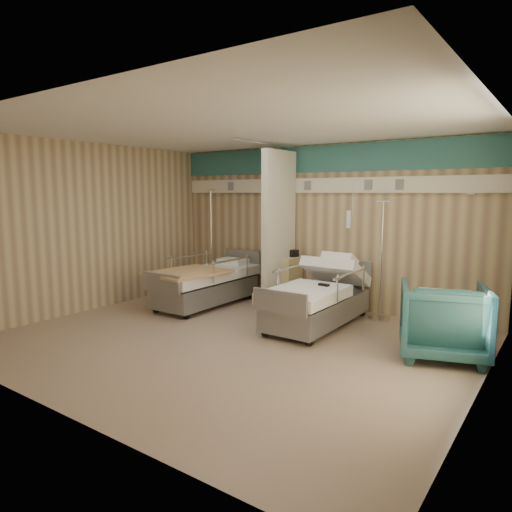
# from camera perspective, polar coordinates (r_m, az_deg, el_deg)

# --- Properties ---
(ground) EXTENTS (6.00, 5.00, 0.00)m
(ground) POSITION_cam_1_polar(r_m,az_deg,el_deg) (6.25, -2.97, -10.53)
(ground) COLOR gray
(ground) RESTS_ON ground
(room_walls) EXTENTS (6.04, 5.04, 2.82)m
(room_walls) POSITION_cam_1_polar(r_m,az_deg,el_deg) (6.15, -1.86, 6.85)
(room_walls) COLOR tan
(room_walls) RESTS_ON ground
(bed_right) EXTENTS (1.00, 2.16, 0.63)m
(bed_right) POSITION_cam_1_polar(r_m,az_deg,el_deg) (6.91, 7.70, -6.08)
(bed_right) COLOR white
(bed_right) RESTS_ON ground
(bed_left) EXTENTS (1.00, 2.16, 0.63)m
(bed_left) POSITION_cam_1_polar(r_m,az_deg,el_deg) (8.13, -6.23, -3.93)
(bed_left) COLOR white
(bed_left) RESTS_ON ground
(bedside_cabinet) EXTENTS (0.50, 0.48, 0.85)m
(bedside_cabinet) POSITION_cam_1_polar(r_m,az_deg,el_deg) (8.20, 3.48, -3.00)
(bedside_cabinet) COLOR #CCBE7F
(bedside_cabinet) RESTS_ON ground
(visitor_armchair) EXTENTS (1.24, 1.26, 0.91)m
(visitor_armchair) POSITION_cam_1_polar(r_m,az_deg,el_deg) (5.97, 22.35, -7.46)
(visitor_armchair) COLOR #1E4A4C
(visitor_armchair) RESTS_ON ground
(waffle_blanket) EXTENTS (0.72, 0.67, 0.07)m
(waffle_blanket) POSITION_cam_1_polar(r_m,az_deg,el_deg) (5.83, 22.75, -2.91)
(waffle_blanket) COLOR white
(waffle_blanket) RESTS_ON visitor_armchair
(iv_stand_right) EXTENTS (0.33, 0.33, 1.86)m
(iv_stand_right) POSITION_cam_1_polar(r_m,az_deg,el_deg) (7.40, 15.23, -4.83)
(iv_stand_right) COLOR silver
(iv_stand_right) RESTS_ON ground
(iv_stand_left) EXTENTS (0.36, 0.36, 2.04)m
(iv_stand_left) POSITION_cam_1_polar(r_m,az_deg,el_deg) (9.05, -5.55, -2.05)
(iv_stand_left) COLOR silver
(iv_stand_left) RESTS_ON ground
(call_remote) EXTENTS (0.17, 0.10, 0.04)m
(call_remote) POSITION_cam_1_polar(r_m,az_deg,el_deg) (6.72, 8.48, -3.57)
(call_remote) COLOR black
(call_remote) RESTS_ON bed_right
(tan_blanket) EXTENTS (1.11, 1.34, 0.04)m
(tan_blanket) POSITION_cam_1_polar(r_m,az_deg,el_deg) (7.73, -8.52, -2.04)
(tan_blanket) COLOR tan
(tan_blanket) RESTS_ON bed_left
(toiletry_bag) EXTENTS (0.26, 0.21, 0.12)m
(toiletry_bag) POSITION_cam_1_polar(r_m,az_deg,el_deg) (8.14, 4.49, 0.37)
(toiletry_bag) COLOR black
(toiletry_bag) RESTS_ON bedside_cabinet
(white_cup) EXTENTS (0.09, 0.09, 0.12)m
(white_cup) POSITION_cam_1_polar(r_m,az_deg,el_deg) (8.15, 3.07, 0.40)
(white_cup) COLOR white
(white_cup) RESTS_ON bedside_cabinet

